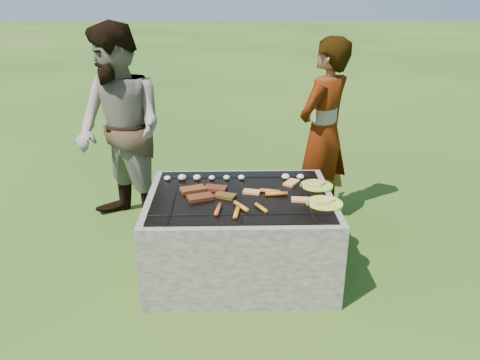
# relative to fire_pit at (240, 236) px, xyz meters

# --- Properties ---
(lawn) EXTENTS (60.00, 60.00, 0.00)m
(lawn) POSITION_rel_fire_pit_xyz_m (0.00, 0.00, -0.28)
(lawn) COLOR #1D4210
(lawn) RESTS_ON ground
(fire_pit) EXTENTS (1.30, 1.00, 0.62)m
(fire_pit) POSITION_rel_fire_pit_xyz_m (0.00, 0.00, 0.00)
(fire_pit) COLOR gray
(fire_pit) RESTS_ON ground
(mushrooms) EXTENTS (1.05, 0.06, 0.04)m
(mushrooms) POSITION_rel_fire_pit_xyz_m (-0.09, 0.28, 0.35)
(mushrooms) COLOR #F1EACC
(mushrooms) RESTS_ON fire_pit
(pork_slabs) EXTENTS (0.41, 0.30, 0.03)m
(pork_slabs) POSITION_rel_fire_pit_xyz_m (-0.24, 0.01, 0.34)
(pork_slabs) COLOR #98471B
(pork_slabs) RESTS_ON fire_pit
(sausages) EXTENTS (0.50, 0.44, 0.03)m
(sausages) POSITION_rel_fire_pit_xyz_m (0.06, -0.18, 0.34)
(sausages) COLOR #DB5424
(sausages) RESTS_ON fire_pit
(bread_on_grate) EXTENTS (0.45, 0.41, 0.02)m
(bread_on_grate) POSITION_rel_fire_pit_xyz_m (0.29, 0.05, 0.34)
(bread_on_grate) COLOR #CEBB69
(bread_on_grate) RESTS_ON fire_pit
(plate_far) EXTENTS (0.26, 0.26, 0.03)m
(plate_far) POSITION_rel_fire_pit_xyz_m (0.56, 0.15, 0.33)
(plate_far) COLOR #B3CB30
(plate_far) RESTS_ON fire_pit
(plate_near) EXTENTS (0.30, 0.30, 0.03)m
(plate_near) POSITION_rel_fire_pit_xyz_m (0.56, -0.16, 0.33)
(plate_near) COLOR #F3FB3C
(plate_near) RESTS_ON fire_pit
(cook) EXTENTS (0.68, 0.69, 1.60)m
(cook) POSITION_rel_fire_pit_xyz_m (0.74, 0.89, 0.52)
(cook) COLOR gray
(cook) RESTS_ON ground
(bystander) EXTENTS (1.06, 1.05, 1.72)m
(bystander) POSITION_rel_fire_pit_xyz_m (-0.97, 0.75, 0.58)
(bystander) COLOR gray
(bystander) RESTS_ON ground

